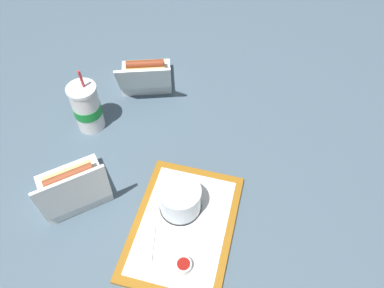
# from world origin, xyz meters

# --- Properties ---
(ground_plane) EXTENTS (3.20, 3.20, 0.00)m
(ground_plane) POSITION_xyz_m (0.00, 0.00, 0.00)
(ground_plane) COLOR #4C6070
(food_tray) EXTENTS (0.40, 0.30, 0.01)m
(food_tray) POSITION_xyz_m (-0.20, -0.06, 0.01)
(food_tray) COLOR #A56619
(food_tray) RESTS_ON ground_plane
(cake_container) EXTENTS (0.11, 0.11, 0.09)m
(cake_container) POSITION_xyz_m (-0.15, -0.04, 0.05)
(cake_container) COLOR black
(cake_container) RESTS_ON food_tray
(ketchup_cup) EXTENTS (0.04, 0.04, 0.02)m
(ketchup_cup) POSITION_xyz_m (-0.31, -0.11, 0.03)
(ketchup_cup) COLOR white
(ketchup_cup) RESTS_ON food_tray
(napkin_stack) EXTENTS (0.10, 0.10, 0.00)m
(napkin_stack) POSITION_xyz_m (-0.26, -0.11, 0.02)
(napkin_stack) COLOR white
(napkin_stack) RESTS_ON food_tray
(plastic_fork) EXTENTS (0.11, 0.05, 0.00)m
(plastic_fork) POSITION_xyz_m (-0.27, -0.01, 0.02)
(plastic_fork) COLOR white
(plastic_fork) RESTS_ON food_tray
(clamshell_hotdog_left) EXTENTS (0.27, 0.25, 0.17)m
(clamshell_hotdog_left) POSITION_xyz_m (0.27, 0.27, 0.04)
(clamshell_hotdog_left) COLOR white
(clamshell_hotdog_left) RESTS_ON ground_plane
(clamshell_hotdog_back) EXTENTS (0.24, 0.24, 0.19)m
(clamshell_hotdog_back) POSITION_xyz_m (-0.22, 0.25, 0.04)
(clamshell_hotdog_back) COLOR white
(clamshell_hotdog_back) RESTS_ON ground_plane
(soda_cup_back) EXTENTS (0.09, 0.09, 0.22)m
(soda_cup_back) POSITION_xyz_m (0.02, 0.35, 0.08)
(soda_cup_back) COLOR white
(soda_cup_back) RESTS_ON ground_plane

